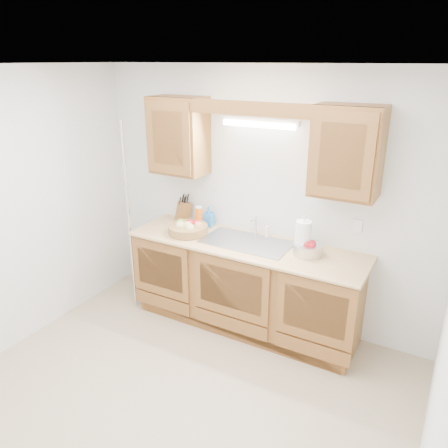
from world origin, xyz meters
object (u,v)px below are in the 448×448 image
Objects in this scene: fruit_basket at (188,228)px; paper_towel at (303,237)px; knife_block at (184,211)px; apple_bowl at (308,248)px.

paper_towel reaches higher than fruit_basket.
paper_towel is at bearing 15.44° from knife_block.
paper_towel is at bearing 5.03° from fruit_basket.
fruit_basket is 1.22m from apple_bowl.
knife_block reaches higher than apple_bowl.
knife_block reaches higher than fruit_basket.
knife_block is 1.02× the size of apple_bowl.
apple_bowl is (1.21, 0.09, 0.00)m from fruit_basket.
paper_towel is (1.16, 0.10, 0.09)m from fruit_basket.
knife_block is at bearing 172.89° from paper_towel.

